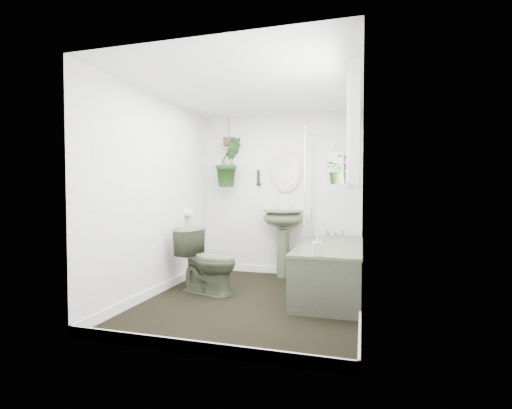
# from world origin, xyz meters

# --- Properties ---
(floor) EXTENTS (2.30, 2.80, 0.02)m
(floor) POSITION_xyz_m (0.00, 0.00, -0.01)
(floor) COLOR black
(floor) RESTS_ON ground
(ceiling) EXTENTS (2.30, 2.80, 0.02)m
(ceiling) POSITION_xyz_m (0.00, 0.00, 2.31)
(ceiling) COLOR white
(ceiling) RESTS_ON ground
(wall_back) EXTENTS (2.30, 0.02, 2.30)m
(wall_back) POSITION_xyz_m (0.00, 1.41, 1.15)
(wall_back) COLOR white
(wall_back) RESTS_ON ground
(wall_front) EXTENTS (2.30, 0.02, 2.30)m
(wall_front) POSITION_xyz_m (0.00, -1.41, 1.15)
(wall_front) COLOR white
(wall_front) RESTS_ON ground
(wall_left) EXTENTS (0.02, 2.80, 2.30)m
(wall_left) POSITION_xyz_m (-1.16, 0.00, 1.15)
(wall_left) COLOR white
(wall_left) RESTS_ON ground
(wall_right) EXTENTS (0.02, 2.80, 2.30)m
(wall_right) POSITION_xyz_m (1.16, 0.00, 1.15)
(wall_right) COLOR white
(wall_right) RESTS_ON ground
(skirting) EXTENTS (2.30, 2.80, 0.10)m
(skirting) POSITION_xyz_m (0.00, 0.00, 0.05)
(skirting) COLOR white
(skirting) RESTS_ON floor
(bathtub) EXTENTS (0.72, 1.72, 0.58)m
(bathtub) POSITION_xyz_m (0.80, 0.50, 0.29)
(bathtub) COLOR #495239
(bathtub) RESTS_ON floor
(bath_screen) EXTENTS (0.04, 0.72, 1.40)m
(bath_screen) POSITION_xyz_m (0.47, 0.99, 1.28)
(bath_screen) COLOR silver
(bath_screen) RESTS_ON bathtub
(shower_box) EXTENTS (0.20, 0.10, 0.35)m
(shower_box) POSITION_xyz_m (0.80, 1.34, 1.55)
(shower_box) COLOR white
(shower_box) RESTS_ON wall_back
(oval_mirror) EXTENTS (0.46, 0.03, 0.62)m
(oval_mirror) POSITION_xyz_m (0.09, 1.37, 1.50)
(oval_mirror) COLOR beige
(oval_mirror) RESTS_ON wall_back
(wall_sconce) EXTENTS (0.04, 0.04, 0.22)m
(wall_sconce) POSITION_xyz_m (-0.31, 1.36, 1.40)
(wall_sconce) COLOR black
(wall_sconce) RESTS_ON wall_back
(toilet_roll_holder) EXTENTS (0.11, 0.11, 0.11)m
(toilet_roll_holder) POSITION_xyz_m (-1.10, 0.70, 0.90)
(toilet_roll_holder) COLOR white
(toilet_roll_holder) RESTS_ON wall_left
(window_recess) EXTENTS (0.08, 1.00, 0.90)m
(window_recess) POSITION_xyz_m (1.09, -0.70, 1.65)
(window_recess) COLOR white
(window_recess) RESTS_ON wall_right
(window_sill) EXTENTS (0.18, 1.00, 0.04)m
(window_sill) POSITION_xyz_m (1.02, -0.70, 1.23)
(window_sill) COLOR white
(window_sill) RESTS_ON wall_right
(window_blinds) EXTENTS (0.01, 0.86, 0.76)m
(window_blinds) POSITION_xyz_m (1.04, -0.70, 1.65)
(window_blinds) COLOR white
(window_blinds) RESTS_ON wall_right
(toilet) EXTENTS (0.84, 0.62, 0.76)m
(toilet) POSITION_xyz_m (-0.60, 0.18, 0.38)
(toilet) COLOR #495239
(toilet) RESTS_ON floor
(pedestal_sink) EXTENTS (0.56, 0.48, 0.94)m
(pedestal_sink) POSITION_xyz_m (0.09, 1.21, 0.47)
(pedestal_sink) COLOR #495239
(pedestal_sink) RESTS_ON floor
(sill_plant) EXTENTS (0.23, 0.21, 0.23)m
(sill_plant) POSITION_xyz_m (0.97, -0.91, 1.36)
(sill_plant) COLOR black
(sill_plant) RESTS_ON window_sill
(hanging_plant) EXTENTS (0.51, 0.50, 0.72)m
(hanging_plant) POSITION_xyz_m (-0.73, 1.25, 1.62)
(hanging_plant) COLOR black
(hanging_plant) RESTS_ON ceiling
(soap_bottle) EXTENTS (0.11, 0.11, 0.20)m
(soap_bottle) POSITION_xyz_m (0.74, -0.29, 0.68)
(soap_bottle) COLOR black
(soap_bottle) RESTS_ON bathtub
(hanging_pot) EXTENTS (0.16, 0.16, 0.12)m
(hanging_pot) POSITION_xyz_m (-0.73, 1.25, 1.92)
(hanging_pot) COLOR #3B3021
(hanging_pot) RESTS_ON ceiling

